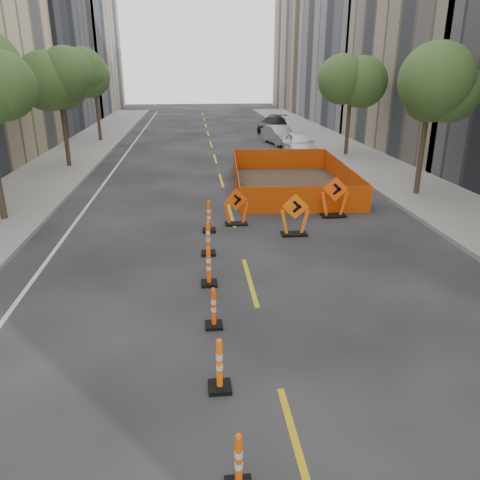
{
  "coord_description": "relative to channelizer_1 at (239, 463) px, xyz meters",
  "views": [
    {
      "loc": [
        -1.41,
        -7.26,
        5.37
      ],
      "look_at": [
        -0.24,
        4.23,
        1.1
      ],
      "focal_mm": 35.0,
      "sensor_mm": 36.0,
      "label": 1
    }
  ],
  "objects": [
    {
      "name": "channelizer_5",
      "position": [
        -0.08,
        8.55,
        0.07
      ],
      "size": [
        0.43,
        0.43,
        1.08
      ],
      "primitive_type": null,
      "color": "#FF5A0A",
      "rests_on": "ground"
    },
    {
      "name": "safety_fence",
      "position": [
        4.12,
        16.81,
        0.07
      ],
      "size": [
        5.65,
        9.01,
        1.09
      ],
      "primitive_type": null,
      "rotation": [
        0.0,
        0.0,
        -0.06
      ],
      "color": "orange",
      "rests_on": "ground"
    },
    {
      "name": "channelizer_6",
      "position": [
        0.03,
        10.69,
        0.09
      ],
      "size": [
        0.45,
        0.45,
        1.14
      ],
      "primitive_type": null,
      "color": "#DD5609",
      "rests_on": "ground"
    },
    {
      "name": "tree_r_b",
      "position": [
        9.35,
        14.52,
        4.05
      ],
      "size": [
        2.8,
        2.8,
        5.95
      ],
      "color": "#382B1E",
      "rests_on": "ground"
    },
    {
      "name": "channelizer_1",
      "position": [
        0.0,
        0.0,
        0.0
      ],
      "size": [
        0.37,
        0.37,
        0.95
      ],
      "primitive_type": null,
      "color": "#E74E09",
      "rests_on": "ground"
    },
    {
      "name": "ground_plane",
      "position": [
        0.95,
        2.52,
        -0.48
      ],
      "size": [
        140.0,
        140.0,
        0.0
      ],
      "primitive_type": "plane",
      "color": "black"
    },
    {
      "name": "parked_car_mid",
      "position": [
        6.0,
        30.15,
        0.19
      ],
      "size": [
        2.26,
        4.25,
        1.33
      ],
      "primitive_type": "imported",
      "rotation": [
        0.0,
        0.0,
        0.22
      ],
      "color": "#A0A0A5",
      "rests_on": "ground"
    },
    {
      "name": "channelizer_2",
      "position": [
        -0.12,
        2.14,
        0.04
      ],
      "size": [
        0.41,
        0.41,
        1.03
      ],
      "primitive_type": null,
      "color": "#FF640A",
      "rests_on": "ground"
    },
    {
      "name": "tree_r_c",
      "position": [
        9.35,
        24.52,
        4.05
      ],
      "size": [
        2.8,
        2.8,
        5.95
      ],
      "color": "#382B1E",
      "rests_on": "ground"
    },
    {
      "name": "chevron_sign_left",
      "position": [
        1.03,
        11.36,
        0.2
      ],
      "size": [
        0.97,
        0.67,
        1.36
      ],
      "primitive_type": null,
      "rotation": [
        0.0,
        0.0,
        0.15
      ],
      "color": "#DC4509",
      "rests_on": "ground"
    },
    {
      "name": "parked_car_far",
      "position": [
        6.71,
        37.15,
        0.2
      ],
      "size": [
        3.55,
        5.02,
        1.35
      ],
      "primitive_type": "imported",
      "rotation": [
        0.0,
        0.0,
        -0.4
      ],
      "color": "black",
      "rests_on": "ground"
    },
    {
      "name": "parked_car_near",
      "position": [
        6.5,
        25.33,
        0.26
      ],
      "size": [
        1.76,
        4.33,
        1.47
      ],
      "primitive_type": "imported",
      "rotation": [
        0.0,
        0.0,
        0.0
      ],
      "color": "white",
      "rests_on": "ground"
    },
    {
      "name": "chevron_sign_center",
      "position": [
        2.9,
        10.04,
        0.25
      ],
      "size": [
        1.05,
        0.74,
        1.45
      ],
      "primitive_type": null,
      "rotation": [
        0.0,
        0.0,
        -0.17
      ],
      "color": "orange",
      "rests_on": "ground"
    },
    {
      "name": "tree_l_c",
      "position": [
        -7.45,
        22.52,
        4.05
      ],
      "size": [
        2.8,
        2.8,
        5.95
      ],
      "color": "#382B1E",
      "rests_on": "ground"
    },
    {
      "name": "chevron_sign_right",
      "position": [
        4.84,
        11.94,
        0.31
      ],
      "size": [
        1.15,
        0.84,
        1.56
      ],
      "primitive_type": null,
      "rotation": [
        0.0,
        0.0,
        -0.22
      ],
      "color": "#FF4E0A",
      "rests_on": "ground"
    },
    {
      "name": "channelizer_3",
      "position": [
        -0.12,
        4.28,
        0.0
      ],
      "size": [
        0.38,
        0.38,
        0.96
      ],
      "primitive_type": null,
      "color": "#F7440A",
      "rests_on": "ground"
    },
    {
      "name": "bld_right_d",
      "position": [
        17.95,
        42.72,
        9.52
      ],
      "size": [
        12.0,
        18.0,
        20.0
      ],
      "primitive_type": "cube",
      "color": "gray",
      "rests_on": "ground"
    },
    {
      "name": "tree_l_d",
      "position": [
        -7.45,
        32.52,
        4.05
      ],
      "size": [
        2.8,
        2.8,
        5.95
      ],
      "color": "#382B1E",
      "rests_on": "ground"
    },
    {
      "name": "sidewalk_right",
      "position": [
        9.95,
        14.52,
        -0.4
      ],
      "size": [
        4.0,
        90.0,
        0.15
      ],
      "primitive_type": "cube",
      "color": "gray",
      "rests_on": "ground"
    },
    {
      "name": "bld_right_e",
      "position": [
        17.95,
        61.12,
        7.52
      ],
      "size": [
        12.0,
        14.0,
        16.0
      ],
      "primitive_type": "cube",
      "color": "tan",
      "rests_on": "ground"
    },
    {
      "name": "bld_left_d",
      "position": [
        -16.05,
        41.72,
        6.52
      ],
      "size": [
        12.0,
        16.0,
        14.0
      ],
      "primitive_type": "cube",
      "color": "#4C4C51",
      "rests_on": "ground"
    },
    {
      "name": "sidewalk_left",
      "position": [
        -8.05,
        14.52,
        -0.4
      ],
      "size": [
        4.0,
        90.0,
        0.15
      ],
      "primitive_type": "cube",
      "color": "gray",
      "rests_on": "ground"
    },
    {
      "name": "bld_left_e",
      "position": [
        -16.05,
        58.12,
        9.52
      ],
      "size": [
        12.0,
        20.0,
        20.0
      ],
      "primitive_type": "cube",
      "color": "gray",
      "rests_on": "ground"
    },
    {
      "name": "channelizer_4",
      "position": [
        -0.15,
        6.41,
        0.06
      ],
      "size": [
        0.42,
        0.42,
        1.06
      ],
      "primitive_type": null,
      "color": "#FD4D0A",
      "rests_on": "ground"
    },
    {
      "name": "bld_right_c",
      "position": [
        17.95,
        26.32,
        6.52
      ],
      "size": [
        12.0,
        16.0,
        14.0
      ],
      "primitive_type": "cube",
      "color": "gray",
      "rests_on": "ground"
    }
  ]
}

